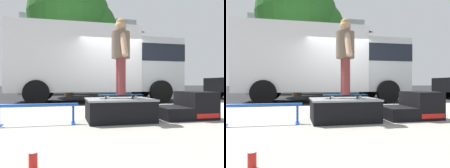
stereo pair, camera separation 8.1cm
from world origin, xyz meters
TOP-DOWN VIEW (x-y plane):
  - ground_plane at (0.00, 0.00)m, footprint 140.00×140.00m
  - sidewalk_slab at (0.00, -3.00)m, footprint 50.00×5.00m
  - skate_box at (-0.83, -3.08)m, footprint 1.15×0.85m
  - kicker_ramp at (0.52, -3.08)m, footprint 1.01×0.76m
  - grind_rail at (-2.18, -3.18)m, footprint 1.27×0.28m
  - skateboard at (-0.79, -3.04)m, footprint 0.78×0.21m
  - skater_kid at (-0.79, -3.04)m, footprint 0.33×0.70m
  - soda_can at (-1.98, -4.95)m, footprint 0.07×0.07m
  - box_truck at (-0.39, 2.20)m, footprint 6.91×2.63m
  - street_tree_main at (-1.29, 6.29)m, footprint 5.35×4.87m
  - house_behind at (-0.61, 13.29)m, footprint 9.54×8.23m

SIDE VIEW (x-z plane):
  - ground_plane at x=0.00m, z-range 0.00..0.00m
  - sidewalk_slab at x=0.00m, z-range 0.00..0.12m
  - soda_can at x=-1.98m, z-range 0.12..0.25m
  - kicker_ramp at x=0.52m, z-range 0.08..0.58m
  - skate_box at x=-0.83m, z-range 0.13..0.52m
  - grind_rail at x=-2.18m, z-range 0.20..0.53m
  - skateboard at x=-0.79m, z-range 0.53..0.60m
  - skater_kid at x=-0.79m, z-range 0.70..2.05m
  - box_truck at x=-0.39m, z-range 0.18..3.23m
  - house_behind at x=-0.61m, z-range 0.04..8.44m
  - street_tree_main at x=-1.29m, z-range 1.08..8.41m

